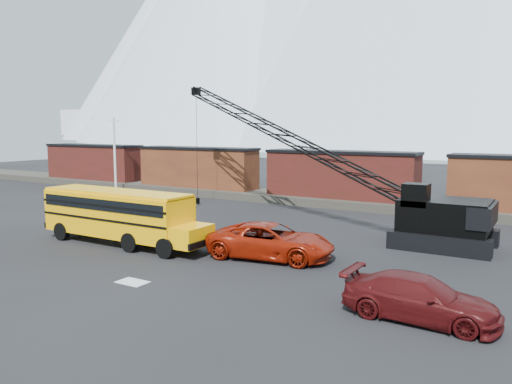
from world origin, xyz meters
TOP-DOWN VIEW (x-y plane):
  - ground at (0.00, 0.00)m, footprint 160.00×160.00m
  - gravel_berm at (0.00, 22.00)m, footprint 120.00×5.00m
  - boxcar_west_far at (-32.00, 22.00)m, footprint 13.70×3.10m
  - boxcar_west_near at (-16.00, 22.00)m, footprint 13.70×3.10m
  - boxcar_mid at (0.00, 22.00)m, footprint 13.70×3.10m
  - utility_pole at (-24.00, 18.00)m, footprint 1.40×0.24m
  - snow_patch at (0.50, -4.00)m, footprint 1.40×0.90m
  - school_bus at (-5.46, 1.07)m, footprint 11.65×2.65m
  - red_pickup at (3.75, 2.87)m, footprint 7.11×4.15m
  - maroon_suv at (12.56, -1.81)m, footprint 5.59×2.38m
  - crawler_crane at (-0.53, 12.94)m, footprint 25.41×7.93m

SIDE VIEW (x-z plane):
  - ground at x=0.00m, z-range 0.00..0.00m
  - snow_patch at x=0.50m, z-range 0.00..0.02m
  - gravel_berm at x=0.00m, z-range 0.00..0.70m
  - maroon_suv at x=12.56m, z-range 0.00..1.61m
  - red_pickup at x=3.75m, z-range 0.00..1.86m
  - school_bus at x=-5.46m, z-range 0.20..3.39m
  - boxcar_west_far at x=-32.00m, z-range 0.68..4.85m
  - boxcar_west_near at x=-16.00m, z-range 0.68..4.85m
  - boxcar_mid at x=0.00m, z-range 0.68..4.85m
  - utility_pole at x=-24.00m, z-range 0.15..8.15m
  - crawler_crane at x=-0.53m, z-range 0.84..11.43m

